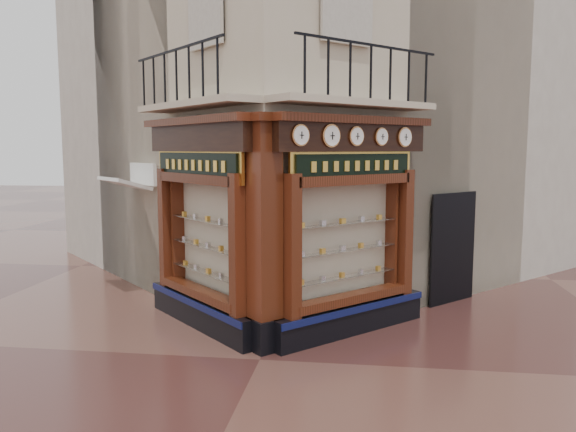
% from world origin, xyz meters
% --- Properties ---
extents(ground, '(80.00, 80.00, 0.00)m').
position_xyz_m(ground, '(0.00, 0.00, 0.00)').
color(ground, '#43231F').
rests_on(ground, ground).
extents(main_building, '(11.31, 11.31, 12.00)m').
position_xyz_m(main_building, '(0.00, 6.16, 6.00)').
color(main_building, '#C0AD96').
rests_on(main_building, ground).
extents(neighbour_left, '(11.31, 11.31, 11.00)m').
position_xyz_m(neighbour_left, '(-2.47, 8.63, 5.50)').
color(neighbour_left, beige).
rests_on(neighbour_left, ground).
extents(neighbour_right, '(11.31, 11.31, 11.00)m').
position_xyz_m(neighbour_right, '(2.47, 8.63, 5.50)').
color(neighbour_right, beige).
rests_on(neighbour_right, ground).
extents(shopfront_left, '(2.86, 2.86, 3.98)m').
position_xyz_m(shopfront_left, '(-1.41, 1.57, 1.98)').
color(shopfront_left, black).
rests_on(shopfront_left, ground).
extents(shopfront_right, '(2.86, 2.86, 3.98)m').
position_xyz_m(shopfront_right, '(1.41, 1.57, 1.98)').
color(shopfront_right, black).
rests_on(shopfront_right, ground).
extents(corner_pilaster, '(0.85, 0.85, 3.98)m').
position_xyz_m(corner_pilaster, '(0.00, 0.50, 1.95)').
color(corner_pilaster, black).
rests_on(corner_pilaster, ground).
extents(balcony, '(5.94, 2.97, 1.03)m').
position_xyz_m(balcony, '(0.00, 1.49, 4.22)').
color(balcony, '#C0AD96').
rests_on(balcony, ground).
extents(clock_a, '(0.29, 0.29, 0.36)m').
position_xyz_m(clock_a, '(0.60, 0.49, 3.62)').
color(clock_a, '#BC763E').
rests_on(clock_a, ground).
extents(clock_b, '(0.31, 0.31, 0.39)m').
position_xyz_m(clock_b, '(1.07, 0.96, 3.62)').
color(clock_b, '#BC763E').
rests_on(clock_b, ground).
extents(clock_c, '(0.28, 0.28, 0.35)m').
position_xyz_m(clock_c, '(1.49, 1.38, 3.62)').
color(clock_c, '#BC763E').
rests_on(clock_c, ground).
extents(clock_d, '(0.27, 0.27, 0.33)m').
position_xyz_m(clock_d, '(1.93, 1.83, 3.62)').
color(clock_d, '#BC763E').
rests_on(clock_d, ground).
extents(clock_e, '(0.30, 0.30, 0.37)m').
position_xyz_m(clock_e, '(2.38, 2.28, 3.62)').
color(clock_e, '#BC763E').
rests_on(clock_e, ground).
extents(awning, '(1.54, 1.54, 0.30)m').
position_xyz_m(awning, '(-3.80, 3.59, 0.00)').
color(awning, silver).
rests_on(awning, ground).
extents(signboard_left, '(2.27, 2.27, 0.61)m').
position_xyz_m(signboard_left, '(-1.46, 1.51, 3.10)').
color(signboard_left, '#EDB545').
rests_on(signboard_left, ground).
extents(signboard_right, '(2.11, 2.11, 0.56)m').
position_xyz_m(signboard_right, '(1.46, 1.51, 3.10)').
color(signboard_right, '#EDB545').
rests_on(signboard_right, ground).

